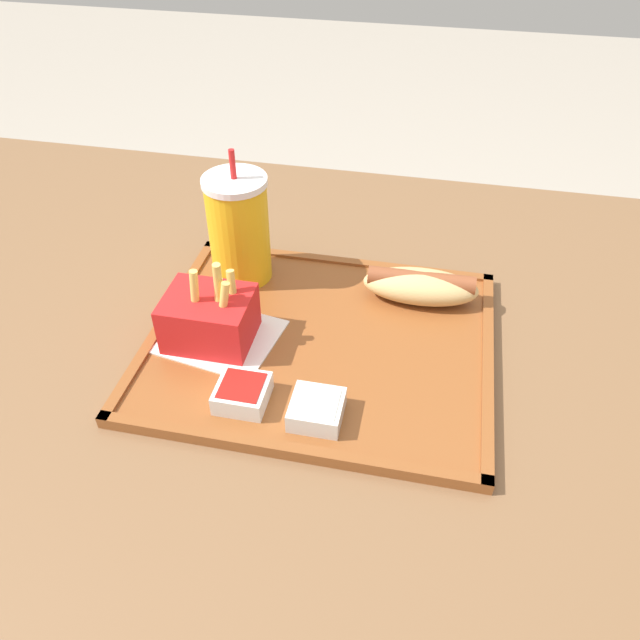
{
  "coord_description": "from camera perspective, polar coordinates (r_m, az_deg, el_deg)",
  "views": [
    {
      "loc": [
        0.14,
        -0.53,
        1.2
      ],
      "look_at": [
        0.03,
        -0.02,
        0.76
      ],
      "focal_mm": 35.0,
      "sensor_mm": 36.0,
      "label": 1
    }
  ],
  "objects": [
    {
      "name": "food_tray",
      "position": [
        0.71,
        -0.0,
        -2.13
      ],
      "size": [
        0.39,
        0.33,
        0.01
      ],
      "color": "brown",
      "rests_on": "dining_table"
    },
    {
      "name": "sauce_cup_mayo",
      "position": [
        0.62,
        -0.3,
        -8.14
      ],
      "size": [
        0.05,
        0.05,
        0.02
      ],
      "color": "silver",
      "rests_on": "food_tray"
    },
    {
      "name": "fries_carton",
      "position": [
        0.7,
        -10.03,
        0.2
      ],
      "size": [
        0.1,
        0.08,
        0.11
      ],
      "color": "red",
      "rests_on": "food_tray"
    },
    {
      "name": "soda_cup",
      "position": [
        0.77,
        -7.43,
        8.27
      ],
      "size": [
        0.08,
        0.08,
        0.17
      ],
      "color": "gold",
      "rests_on": "food_tray"
    },
    {
      "name": "hot_dog_far",
      "position": [
        0.76,
        9.18,
        3.14
      ],
      "size": [
        0.14,
        0.06,
        0.04
      ],
      "color": "#DBB270",
      "rests_on": "food_tray"
    },
    {
      "name": "paper_napkin",
      "position": [
        0.72,
        -9.07,
        -1.52
      ],
      "size": [
        0.14,
        0.13,
        0.0
      ],
      "color": "white",
      "rests_on": "food_tray"
    },
    {
      "name": "ground_plane",
      "position": [
        1.32,
        -1.26,
        -25.2
      ],
      "size": [
        8.0,
        8.0,
        0.0
      ],
      "primitive_type": "plane",
      "color": "#ADA393"
    },
    {
      "name": "dining_table",
      "position": [
        1.01,
        -1.56,
        -16.72
      ],
      "size": [
        1.39,
        0.84,
        0.72
      ],
      "color": "brown",
      "rests_on": "ground_plane"
    },
    {
      "name": "sauce_cup_ketchup",
      "position": [
        0.64,
        -7.11,
        -6.61
      ],
      "size": [
        0.05,
        0.05,
        0.02
      ],
      "color": "silver",
      "rests_on": "food_tray"
    }
  ]
}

